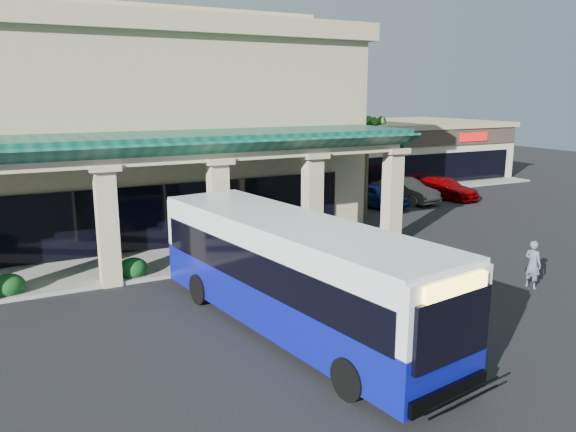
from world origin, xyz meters
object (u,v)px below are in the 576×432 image
transit_bus (292,276)px  car_white (405,190)px  pedestrian (533,264)px  car_red (444,188)px  car_silver (375,195)px

transit_bus → car_white: size_ratio=2.55×
pedestrian → car_white: 17.42m
transit_bus → car_red: bearing=28.4°
car_white → transit_bus: bearing=-147.1°
pedestrian → car_red: (10.15, 15.90, -0.19)m
pedestrian → car_white: size_ratio=0.38×
car_white → car_red: bearing=-11.8°
car_red → pedestrian: bearing=-137.6°
car_white → car_silver: bearing=-179.1°
pedestrian → transit_bus: bearing=80.8°
transit_bus → car_silver: transit_bus is taller
pedestrian → car_red: bearing=-37.5°
transit_bus → car_white: (16.78, 15.30, -0.95)m
pedestrian → car_silver: bearing=-19.2°
car_red → car_white: bearing=162.6°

